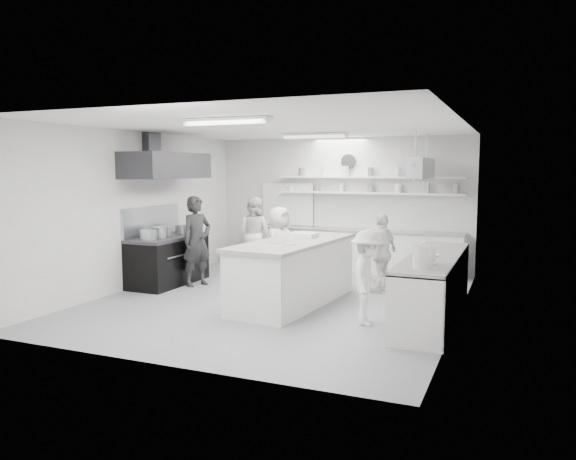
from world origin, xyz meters
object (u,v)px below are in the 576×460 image
at_px(stove, 168,262).
at_px(back_counter, 349,250).
at_px(prep_island, 293,274).
at_px(cook_back, 254,234).
at_px(cook_stove, 197,241).
at_px(right_counter, 433,288).

height_order(stove, back_counter, back_counter).
bearing_deg(stove, prep_island, -10.53).
distance_m(back_counter, cook_back, 2.17).
relative_size(stove, back_counter, 0.36).
relative_size(back_counter, cook_stove, 2.84).
height_order(back_counter, right_counter, right_counter).
height_order(stove, prep_island, prep_island).
xyz_separation_m(cook_stove, cook_back, (0.33, 1.84, -0.04)).
bearing_deg(prep_island, stove, 174.61).
bearing_deg(cook_back, stove, 65.26).
bearing_deg(right_counter, back_counter, 124.65).
height_order(stove, cook_back, cook_back).
distance_m(back_counter, cook_stove, 3.57).
bearing_deg(back_counter, cook_back, -156.01).
distance_m(right_counter, cook_back, 5.01).
xyz_separation_m(stove, cook_stove, (0.62, 0.09, 0.43)).
relative_size(right_counter, cook_back, 1.97).
xyz_separation_m(prep_island, cook_back, (-1.97, 2.47, 0.32)).
bearing_deg(cook_stove, right_counter, -75.94).
bearing_deg(cook_back, cook_stove, 81.31).
height_order(back_counter, cook_back, cook_back).
xyz_separation_m(prep_island, cook_stove, (-2.30, 0.63, 0.36)).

